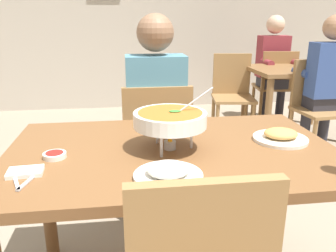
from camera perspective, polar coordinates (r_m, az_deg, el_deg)
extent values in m
cube|color=#BCB2A3|center=(5.06, -5.66, 20.09)|extent=(10.00, 0.10, 3.00)
cube|color=brown|center=(1.45, 0.78, -4.42)|extent=(1.38, 0.87, 0.04)
cylinder|color=brown|center=(1.99, -19.58, -11.13)|extent=(0.07, 0.07, 0.72)
cylinder|color=brown|center=(2.11, 16.59, -9.10)|extent=(0.07, 0.07, 0.72)
cube|color=olive|center=(2.32, -2.17, -3.82)|extent=(0.44, 0.44, 0.03)
cube|color=olive|center=(2.05, -1.71, 0.38)|extent=(0.42, 0.04, 0.45)
cylinder|color=olive|center=(2.60, 1.68, -6.70)|extent=(0.04, 0.04, 0.42)
cylinder|color=olive|center=(2.58, -6.76, -7.11)|extent=(0.04, 0.04, 0.42)
cylinder|color=olive|center=(2.27, 3.23, -10.63)|extent=(0.04, 0.04, 0.42)
cylinder|color=olive|center=(2.24, -6.57, -11.19)|extent=(0.04, 0.04, 0.42)
cylinder|color=#2D2D38|center=(2.43, 0.21, -8.14)|extent=(0.10, 0.10, 0.45)
cylinder|color=#2D2D38|center=(2.42, -4.54, -8.38)|extent=(0.10, 0.10, 0.45)
cube|color=#2D2D38|center=(2.27, -2.14, -2.24)|extent=(0.32, 0.32, 0.12)
cube|color=teal|center=(2.11, -2.03, 4.95)|extent=(0.36, 0.20, 0.50)
sphere|color=#846047|center=(2.06, -2.15, 15.31)|extent=(0.22, 0.22, 0.22)
cylinder|color=teal|center=(2.33, 1.43, 4.94)|extent=(0.08, 0.28, 0.08)
cylinder|color=teal|center=(2.31, -6.47, 4.68)|extent=(0.08, 0.28, 0.08)
cylinder|color=silver|center=(1.43, 3.91, -1.82)|extent=(0.01, 0.01, 0.10)
cylinder|color=silver|center=(1.49, -1.79, -1.05)|extent=(0.01, 0.01, 0.10)
cylinder|color=silver|center=(1.34, -1.11, -3.18)|extent=(0.01, 0.01, 0.10)
torus|color=silver|center=(1.40, 0.34, -0.06)|extent=(0.21, 0.21, 0.01)
cylinder|color=#B2B2B7|center=(1.43, 0.34, -3.19)|extent=(0.05, 0.05, 0.04)
cone|color=orange|center=(1.42, 0.34, -1.98)|extent=(0.02, 0.02, 0.04)
cylinder|color=white|center=(1.39, 0.35, 1.12)|extent=(0.30, 0.30, 0.06)
cylinder|color=#AD6023|center=(1.39, 0.35, 2.11)|extent=(0.26, 0.26, 0.01)
ellipsoid|color=#388433|center=(1.39, 1.17, 2.50)|extent=(0.05, 0.03, 0.01)
cylinder|color=silver|center=(1.41, 3.87, 3.82)|extent=(0.18, 0.01, 0.13)
cylinder|color=white|center=(1.18, 0.03, -8.35)|extent=(0.24, 0.24, 0.01)
ellipsoid|color=white|center=(1.17, 0.03, -7.23)|extent=(0.15, 0.13, 0.04)
cylinder|color=white|center=(1.61, 18.21, -2.06)|extent=(0.24, 0.24, 0.01)
ellipsoid|color=tan|center=(1.60, 18.30, -1.20)|extent=(0.15, 0.13, 0.04)
cylinder|color=white|center=(1.42, -18.39, -4.67)|extent=(0.09, 0.09, 0.02)
cylinder|color=maroon|center=(1.41, -18.42, -4.33)|extent=(0.07, 0.07, 0.01)
cube|color=white|center=(1.31, -22.71, -7.08)|extent=(0.13, 0.09, 0.02)
cube|color=silver|center=(1.28, -24.11, -8.18)|extent=(0.07, 0.16, 0.01)
cube|color=silver|center=(1.26, -21.92, -8.18)|extent=(0.06, 0.17, 0.01)
cube|color=brown|center=(4.01, 20.72, 8.76)|extent=(1.00, 0.80, 0.04)
cylinder|color=brown|center=(3.59, 16.34, 2.05)|extent=(0.07, 0.07, 0.72)
cylinder|color=brown|center=(4.20, 12.69, 4.56)|extent=(0.07, 0.07, 0.72)
cylinder|color=brown|center=(4.58, 23.13, 4.63)|extent=(0.07, 0.07, 0.72)
cube|color=olive|center=(3.54, 24.26, 2.23)|extent=(0.48, 0.48, 0.03)
cube|color=olive|center=(3.65, 22.88, 6.71)|extent=(0.42, 0.08, 0.45)
cylinder|color=olive|center=(3.35, 23.08, -2.50)|extent=(0.04, 0.04, 0.42)
cylinder|color=olive|center=(3.64, 19.67, -0.52)|extent=(0.04, 0.04, 0.42)
cylinder|color=olive|center=(3.86, 24.44, -0.10)|extent=(0.04, 0.04, 0.42)
cube|color=olive|center=(4.57, 17.08, 6.24)|extent=(0.49, 0.49, 0.03)
cube|color=olive|center=(4.35, 18.13, 8.79)|extent=(0.42, 0.09, 0.45)
cylinder|color=olive|center=(4.85, 18.35, 4.03)|extent=(0.04, 0.04, 0.42)
cylinder|color=olive|center=(4.75, 13.99, 4.11)|extent=(0.04, 0.04, 0.42)
cylinder|color=olive|center=(4.51, 19.83, 2.86)|extent=(0.04, 0.04, 0.42)
cylinder|color=olive|center=(4.39, 15.16, 2.93)|extent=(0.04, 0.04, 0.42)
cube|color=olive|center=(3.82, 10.85, 4.53)|extent=(0.50, 0.50, 0.03)
cube|color=olive|center=(3.96, 10.56, 8.57)|extent=(0.42, 0.10, 0.45)
cylinder|color=olive|center=(3.66, 8.21, 0.47)|extent=(0.04, 0.04, 0.42)
cylinder|color=olive|center=(3.73, 14.00, 0.43)|extent=(0.04, 0.04, 0.42)
cylinder|color=olive|center=(4.03, 7.55, 2.08)|extent=(0.04, 0.04, 0.42)
cylinder|color=olive|center=(4.09, 12.85, 2.02)|extent=(0.04, 0.04, 0.42)
cylinder|color=#2D2D38|center=(3.79, 24.51, -0.18)|extent=(0.10, 0.10, 0.45)
cylinder|color=#2D2D38|center=(3.69, 21.87, -0.31)|extent=(0.10, 0.10, 0.45)
cube|color=#2D2D38|center=(3.63, 24.06, 3.84)|extent=(0.32, 0.32, 0.12)
cube|color=#334C8C|center=(3.51, 25.37, 8.42)|extent=(0.36, 0.20, 0.50)
sphere|color=#A57756|center=(3.48, 26.21, 14.58)|extent=(0.22, 0.22, 0.22)
cylinder|color=#334C8C|center=(3.77, 25.73, 8.14)|extent=(0.08, 0.28, 0.08)
cylinder|color=#334C8C|center=(3.61, 21.42, 8.30)|extent=(0.08, 0.28, 0.08)
cylinder|color=#2D2D38|center=(4.46, 15.83, 3.30)|extent=(0.10, 0.10, 0.45)
cylinder|color=#2D2D38|center=(4.54, 18.15, 3.34)|extent=(0.10, 0.10, 0.45)
cube|color=#2D2D38|center=(4.48, 17.12, 6.98)|extent=(0.32, 0.32, 0.12)
cube|color=maroon|center=(4.51, 17.06, 11.05)|extent=(0.36, 0.20, 0.50)
sphere|color=beige|center=(4.49, 17.52, 15.86)|extent=(0.22, 0.22, 0.22)
cylinder|color=maroon|center=(4.27, 16.11, 10.11)|extent=(0.08, 0.28, 0.08)
cylinder|color=maroon|center=(4.40, 20.00, 9.97)|extent=(0.08, 0.28, 0.08)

